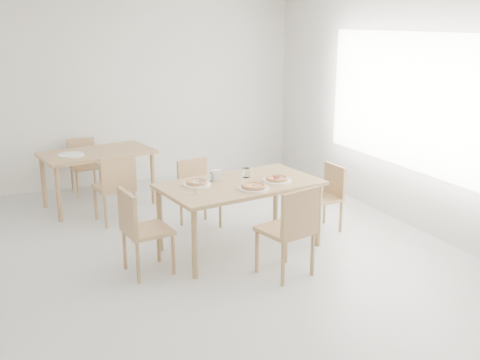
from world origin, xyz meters
name	(u,v)px	position (x,y,z in m)	size (l,w,h in m)	color
room	(412,102)	(2.98, 0.30, 1.50)	(7.28, 7.00, 7.00)	beige
main_table	(240,189)	(0.80, 0.38, 0.68)	(1.79, 1.18, 0.75)	tan
chair_south	(291,226)	(0.95, -0.48, 0.53)	(0.54, 0.54, 0.91)	tan
chair_north	(197,188)	(0.63, 1.26, 0.47)	(0.47, 0.47, 0.81)	tan
chair_west	(139,226)	(-0.36, 0.18, 0.50)	(0.48, 0.48, 0.87)	tan
chair_east	(327,193)	(1.99, 0.50, 0.45)	(0.41, 0.41, 0.78)	tan
plate_margherita	(254,188)	(0.83, 0.10, 0.76)	(0.31, 0.31, 0.02)	white
plate_mushroom	(197,184)	(0.35, 0.48, 0.76)	(0.29, 0.29, 0.02)	white
plate_pepperoni	(277,180)	(1.19, 0.26, 0.76)	(0.31, 0.31, 0.02)	white
pizza_margherita	(254,186)	(0.83, 0.10, 0.78)	(0.34, 0.34, 0.03)	#EBB16E
pizza_mushroom	(197,182)	(0.35, 0.48, 0.78)	(0.28, 0.28, 0.03)	#EBB16E
pizza_pepperoni	(277,178)	(1.19, 0.26, 0.78)	(0.32, 0.32, 0.03)	#EBB16E
tumbler_a	(246,173)	(0.95, 0.55, 0.80)	(0.08, 0.08, 0.10)	white
tumbler_b	(212,177)	(0.55, 0.55, 0.80)	(0.07, 0.07, 0.10)	white
napkin_holder	(217,176)	(0.59, 0.53, 0.81)	(0.13, 0.08, 0.13)	silver
fork_a	(197,192)	(0.26, 0.22, 0.75)	(0.02, 0.19, 0.01)	silver
fork_b	(189,194)	(0.17, 0.21, 0.75)	(0.02, 0.18, 0.01)	silver
second_table	(97,158)	(-0.33, 2.50, 0.66)	(1.53, 1.04, 0.75)	tan
chair_back_s	(116,184)	(-0.26, 1.71, 0.51)	(0.49, 0.49, 0.88)	tan
chair_back_n	(84,162)	(-0.40, 3.23, 0.45)	(0.42, 0.42, 0.78)	tan
plate_empty	(71,155)	(-0.67, 2.41, 0.76)	(0.33, 0.33, 0.02)	white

